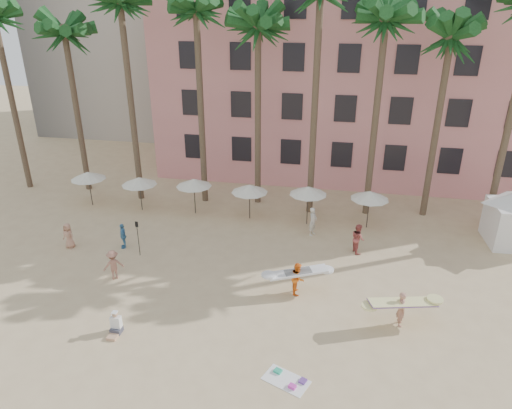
% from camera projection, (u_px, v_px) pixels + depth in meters
% --- Properties ---
extents(ground, '(120.00, 120.00, 0.00)m').
position_uv_depth(ground, '(215.00, 337.00, 20.55)').
color(ground, '#D1B789').
rests_on(ground, ground).
extents(pink_hotel, '(35.00, 14.00, 16.00)m').
position_uv_depth(pink_hotel, '(371.00, 77.00, 39.47)').
color(pink_hotel, pink).
rests_on(pink_hotel, ground).
extents(palm_row, '(44.40, 5.40, 16.30)m').
position_uv_depth(palm_row, '(280.00, 18.00, 28.72)').
color(palm_row, brown).
rests_on(palm_row, ground).
extents(umbrella_row, '(22.50, 2.70, 2.73)m').
position_uv_depth(umbrella_row, '(221.00, 185.00, 31.37)').
color(umbrella_row, '#332B23').
rests_on(umbrella_row, ground).
extents(beach_towel, '(2.05, 1.62, 0.14)m').
position_uv_depth(beach_towel, '(288.00, 380.00, 18.16)').
color(beach_towel, white).
rests_on(beach_towel, ground).
extents(carrier_yellow, '(3.25, 1.80, 1.76)m').
position_uv_depth(carrier_yellow, '(402.00, 307.00, 20.96)').
color(carrier_yellow, tan).
rests_on(carrier_yellow, ground).
extents(carrier_white, '(3.12, 1.78, 1.73)m').
position_uv_depth(carrier_white, '(298.00, 277.00, 23.37)').
color(carrier_white, orange).
rests_on(carrier_white, ground).
extents(beachgoers, '(18.28, 8.21, 1.90)m').
position_uv_depth(beachgoers, '(207.00, 242.00, 26.99)').
color(beachgoers, teal).
rests_on(beachgoers, ground).
extents(paddle, '(0.18, 0.04, 2.23)m').
position_uv_depth(paddle, '(138.00, 234.00, 26.69)').
color(paddle, black).
rests_on(paddle, ground).
extents(seated_man, '(0.48, 0.84, 1.09)m').
position_uv_depth(seated_man, '(116.00, 326.00, 20.67)').
color(seated_man, '#3F3F4C').
rests_on(seated_man, ground).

